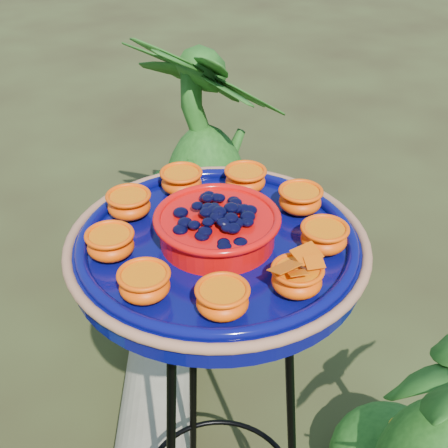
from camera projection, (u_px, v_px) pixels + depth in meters
The scene contains 4 objects.
tripod_stand at pixel (219, 410), 1.13m from camera, with size 0.39×0.39×0.85m.
feeder_dish at pixel (217, 242), 0.92m from camera, with size 0.55×0.55×0.10m.
driftwood_log at pixel (160, 384), 1.72m from camera, with size 0.20×0.20×0.59m, color gray.
shrub_back_right at pixel (206, 174), 1.97m from camera, with size 0.51×0.51×0.91m, color #194612.
Camera 1 is at (-0.45, -0.67, 1.42)m, focal length 50.00 mm.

